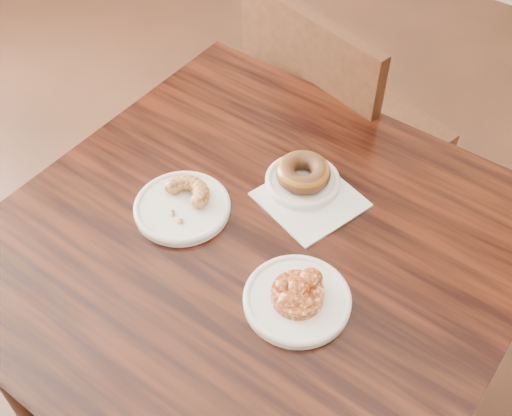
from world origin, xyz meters
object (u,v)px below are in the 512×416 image
Objects in this scene: cafe_table at (256,348)px; cruller_fragment at (181,200)px; chair_far at (350,135)px; glazed_donut at (303,172)px; apple_fritter at (298,293)px.

cruller_fragment reaches higher than cafe_table.
chair_far is (-0.13, 0.65, 0.08)m from cafe_table.
chair_far is at bearing 104.85° from glazed_donut.
glazed_donut reaches higher than apple_fritter.
apple_fritter is (0.26, -0.72, 0.33)m from chair_far.
glazed_donut is 0.99× the size of cruller_fragment.
chair_far is 0.61m from glazed_donut.
cafe_table is at bearing 5.45° from cruller_fragment.
chair_far is at bearing 103.49° from cafe_table.
glazed_donut is at bearing 119.85° from apple_fritter.
cruller_fragment is at bearing -129.86° from glazed_donut.
cafe_table is at bearing 152.52° from apple_fritter.
apple_fritter is 1.16× the size of cruller_fragment.
cafe_table is 8.46× the size of glazed_donut.
chair_far is 0.74m from cruller_fragment.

